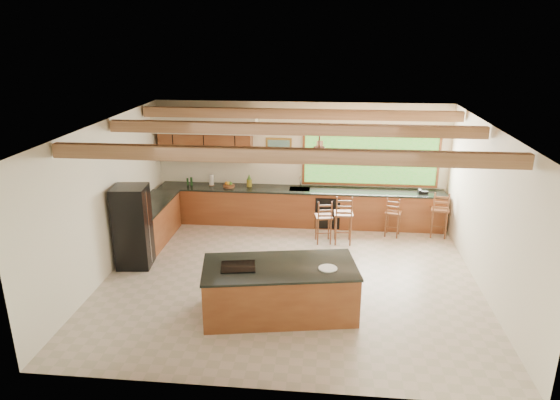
# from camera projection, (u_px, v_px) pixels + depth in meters

# --- Properties ---
(ground) EXTENTS (7.20, 7.20, 0.00)m
(ground) POSITION_uv_depth(u_px,v_px,m) (290.00, 278.00, 9.82)
(ground) COLOR beige
(ground) RESTS_ON ground
(room_shell) EXTENTS (7.27, 6.54, 3.02)m
(room_shell) POSITION_uv_depth(u_px,v_px,m) (285.00, 160.00, 9.74)
(room_shell) COLOR white
(room_shell) RESTS_ON ground
(counter_run) EXTENTS (7.12, 3.10, 1.24)m
(counter_run) POSITION_uv_depth(u_px,v_px,m) (265.00, 211.00, 12.12)
(counter_run) COLOR brown
(counter_run) RESTS_ON ground
(island) EXTENTS (2.74, 1.63, 0.91)m
(island) POSITION_uv_depth(u_px,v_px,m) (280.00, 289.00, 8.46)
(island) COLOR brown
(island) RESTS_ON ground
(refrigerator) EXTENTS (0.73, 0.71, 1.70)m
(refrigerator) POSITION_uv_depth(u_px,v_px,m) (133.00, 227.00, 10.08)
(refrigerator) COLOR black
(refrigerator) RESTS_ON ground
(bar_stool_a) EXTENTS (0.43, 0.43, 1.17)m
(bar_stool_a) POSITION_uv_depth(u_px,v_px,m) (344.00, 215.00, 11.17)
(bar_stool_a) COLOR brown
(bar_stool_a) RESTS_ON ground
(bar_stool_b) EXTENTS (0.43, 0.43, 1.04)m
(bar_stool_b) POSITION_uv_depth(u_px,v_px,m) (324.00, 218.00, 11.23)
(bar_stool_b) COLOR brown
(bar_stool_b) RESTS_ON ground
(bar_stool_c) EXTENTS (0.43, 0.43, 0.97)m
(bar_stool_c) POSITION_uv_depth(u_px,v_px,m) (394.00, 214.00, 11.61)
(bar_stool_c) COLOR brown
(bar_stool_c) RESTS_ON ground
(bar_stool_d) EXTENTS (0.45, 0.45, 1.13)m
(bar_stool_d) POSITION_uv_depth(u_px,v_px,m) (440.00, 210.00, 11.54)
(bar_stool_d) COLOR brown
(bar_stool_d) RESTS_ON ground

